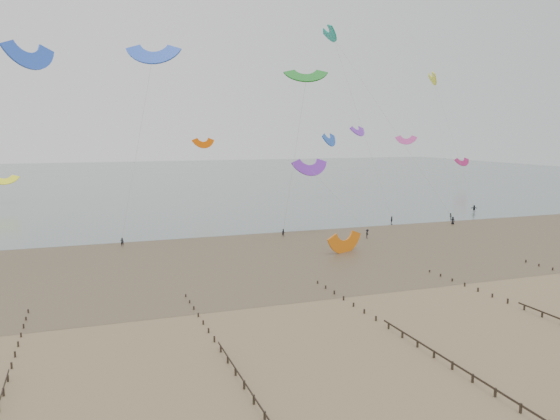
# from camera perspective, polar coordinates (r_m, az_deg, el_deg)

# --- Properties ---
(ground) EXTENTS (500.00, 500.00, 0.00)m
(ground) POSITION_cam_1_polar(r_m,az_deg,el_deg) (63.09, 5.04, -10.80)
(ground) COLOR brown
(ground) RESTS_ON ground
(sea_and_shore) EXTENTS (500.00, 665.00, 0.03)m
(sea_and_shore) POSITION_cam_1_polar(r_m,az_deg,el_deg) (93.25, -6.22, -4.59)
(sea_and_shore) COLOR #475654
(sea_and_shore) RESTS_ON ground
(groynes) EXTENTS (72.16, 50.16, 1.00)m
(groynes) POSITION_cam_1_polar(r_m,az_deg,el_deg) (49.82, 19.09, -15.93)
(groynes) COLOR black
(groynes) RESTS_ON ground
(kitesurfer_lead) EXTENTS (0.58, 0.39, 1.56)m
(kitesurfer_lead) POSITION_cam_1_polar(r_m,az_deg,el_deg) (103.01, -16.17, -3.22)
(kitesurfer_lead) COLOR black
(kitesurfer_lead) RESTS_ON ground
(kitesurfers) EXTENTS (144.58, 23.99, 1.87)m
(kitesurfers) POSITION_cam_1_polar(r_m,az_deg,el_deg) (121.51, 9.98, -1.29)
(kitesurfers) COLOR black
(kitesurfers) RESTS_ON ground
(grounded_kite) EXTENTS (8.61, 7.80, 3.86)m
(grounded_kite) POSITION_cam_1_polar(r_m,az_deg,el_deg) (94.67, 6.81, -4.42)
(grounded_kite) COLOR orange
(grounded_kite) RESTS_ON ground
(kites_airborne) EXTENTS (235.33, 109.81, 41.07)m
(kites_airborne) POSITION_cam_1_polar(r_m,az_deg,el_deg) (138.76, -14.88, 8.55)
(kites_airborne) COLOR #FBF911
(kites_airborne) RESTS_ON ground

